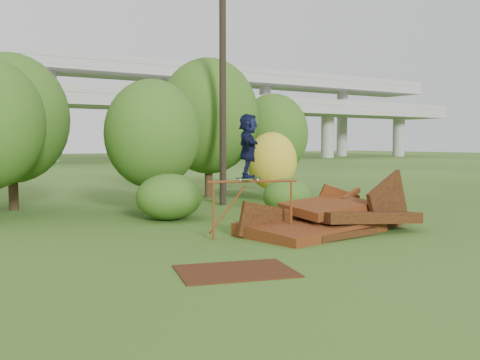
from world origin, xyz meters
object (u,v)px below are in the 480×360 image
scrap_pile (330,220)px  utility_pole (223,75)px  flat_plate (236,271)px  skater (248,146)px

scrap_pile → utility_pole: bearing=83.8°
scrap_pile → flat_plate: scrap_pile is taller
scrap_pile → flat_plate: bearing=-151.6°
scrap_pile → skater: (-2.62, 0.35, 2.17)m
flat_plate → utility_pole: utility_pole is taller
skater → utility_pole: (3.43, 7.13, 2.85)m
skater → flat_plate: skater is taller
flat_plate → skater: bearing=52.8°
scrap_pile → skater: 3.42m
scrap_pile → utility_pole: 9.05m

